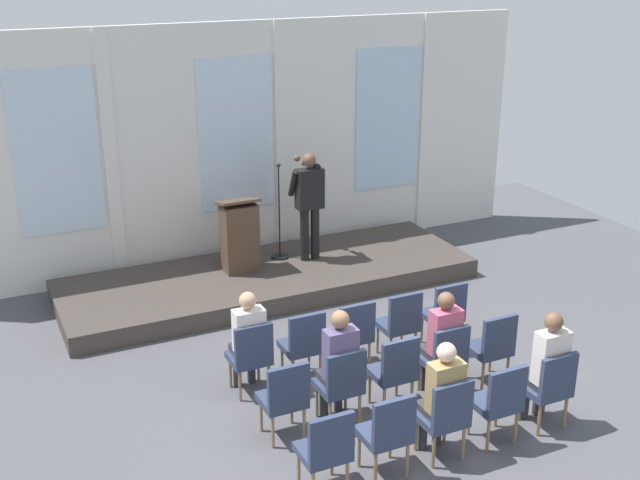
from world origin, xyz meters
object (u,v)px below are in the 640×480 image
object	(u,v)px
chair_r0_c3	(400,321)
audience_r1_c3	(442,338)
audience_r0_c0	(248,336)
chair_r1_c0	(285,396)
chair_r2_c1	(388,430)
chair_r1_c3	(445,356)
audience_r2_c2	(442,393)
chair_r1_c4	(493,345)
chair_r0_c2	(353,331)
chair_r2_c3	(499,399)
chair_r0_c4	(445,311)
chair_r1_c1	(341,382)
chair_r0_c1	(303,342)
chair_r2_c2	(445,414)
audience_r1_c1	(338,361)
chair_r2_c0	(326,447)
lectern	(239,236)
chair_r2_c4	(550,385)
speaker	(309,198)
chair_r0_c0	(251,354)
chair_r1_c2	(395,369)
mic_stand	(280,238)
audience_r2_c4	(547,363)

from	to	relation	value
chair_r0_c3	audience_r1_c3	distance (m)	0.95
audience_r0_c0	chair_r1_c0	distance (m)	1.11
chair_r1_c0	chair_r2_c1	distance (m)	1.21
audience_r0_c0	audience_r1_c3	size ratio (longest dim) A/B	0.98
chair_r1_c3	audience_r2_c2	xyz separation A→B (m)	(-0.67, -0.93, 0.20)
chair_r1_c4	chair_r0_c2	bearing A→B (deg)	142.85
chair_r1_c3	chair_r2_c3	bearing A→B (deg)	-90.00
chair_r0_c4	chair_r1_c4	xyz separation A→B (m)	(0.00, -1.01, 0.00)
chair_r1_c1	chair_r0_c3	bearing A→B (deg)	37.15
chair_r0_c1	chair_r2_c2	distance (m)	2.13
chair_r0_c2	audience_r1_c3	world-z (taller)	audience_r1_c3
audience_r1_c1	chair_r2_c0	size ratio (longest dim) A/B	1.45
chair_r1_c4	chair_r2_c2	world-z (taller)	same
chair_r1_c1	chair_r1_c4	size ratio (longest dim) A/B	1.00
chair_r1_c3	chair_r2_c2	xyz separation A→B (m)	(-0.67, -1.01, 0.00)
chair_r2_c3	lectern	bearing A→B (deg)	101.79
chair_r1_c0	audience_r2_c2	xyz separation A→B (m)	(1.34, -0.93, 0.20)
chair_r2_c4	speaker	bearing A→B (deg)	96.54
chair_r2_c0	chair_r2_c4	distance (m)	2.68
chair_r0_c4	chair_r1_c1	world-z (taller)	same
chair_r0_c0	audience_r0_c0	distance (m)	0.20
chair_r1_c2	chair_r2_c2	distance (m)	1.01
audience_r1_c3	audience_r2_c2	size ratio (longest dim) A/B	1.00
chair_r2_c2	lectern	bearing A→B (deg)	94.35
chair_r0_c4	chair_r2_c1	size ratio (longest dim) A/B	1.00
chair_r1_c3	chair_r0_c3	bearing A→B (deg)	90.00
chair_r0_c3	chair_r1_c4	size ratio (longest dim) A/B	1.00
audience_r1_c3	lectern	bearing A→B (deg)	104.92
chair_r0_c3	audience_r1_c3	bearing A→B (deg)	-90.00
lectern	chair_r1_c4	bearing A→B (deg)	-66.88
mic_stand	chair_r2_c0	xyz separation A→B (m)	(-1.69, -5.25, -0.09)
audience_r1_c3	chair_r1_c4	world-z (taller)	audience_r1_c3
mic_stand	chair_r0_c4	distance (m)	3.37
audience_r0_c0	chair_r1_c1	bearing A→B (deg)	-58.61
chair_r0_c4	chair_r1_c3	distance (m)	1.21
audience_r0_c0	chair_r2_c4	size ratio (longest dim) A/B	1.38
chair_r2_c3	audience_r1_c3	bearing A→B (deg)	90.00
chair_r0_c0	audience_r1_c1	distance (m)	1.17
chair_r1_c1	chair_r2_c2	distance (m)	1.21
lectern	chair_r0_c1	xyz separation A→B (m)	(-0.28, -3.02, -0.31)
speaker	chair_r2_c2	distance (m)	5.13
mic_stand	audience_r1_c1	distance (m)	4.28
chair_r2_c3	chair_r1_c3	bearing A→B (deg)	90.00
chair_r1_c0	chair_r1_c3	distance (m)	2.01
chair_r1_c1	chair_r1_c0	bearing A→B (deg)	180.00
chair_r2_c3	chair_r2_c4	size ratio (longest dim) A/B	1.00
speaker	audience_r2_c2	xyz separation A→B (m)	(-0.76, -4.93, -0.56)
chair_r1_c1	chair_r2_c2	size ratio (longest dim) A/B	1.00
audience_r2_c4	chair_r1_c0	bearing A→B (deg)	160.74
chair_r0_c3	mic_stand	bearing A→B (deg)	95.55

